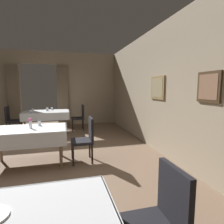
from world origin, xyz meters
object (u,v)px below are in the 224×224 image
(chair_mid_right, at_px, (86,137))
(chair_far_left, at_px, (11,119))
(chair_near_right, at_px, (160,219))
(glass_far_a, at_px, (30,111))
(glass_far_c, at_px, (52,109))
(dining_table_far, at_px, (47,114))
(dining_table_mid, at_px, (28,133))
(chair_far_right, at_px, (80,116))
(glass_far_b, at_px, (33,110))
(glass_mid_b, at_px, (40,123))
(flower_vase_mid, at_px, (30,123))
(glass_far_d, at_px, (47,109))

(chair_mid_right, bearing_deg, chair_far_left, 125.58)
(chair_near_right, xyz_separation_m, glass_far_a, (-1.78, 5.28, 0.27))
(chair_mid_right, xyz_separation_m, glass_far_c, (-0.85, 3.25, 0.28))
(dining_table_far, bearing_deg, dining_table_mid, -92.27)
(chair_mid_right, relative_size, glass_far_a, 11.22)
(chair_far_right, height_order, glass_far_b, chair_far_right)
(glass_far_c, bearing_deg, glass_far_b, -166.34)
(dining_table_far, xyz_separation_m, glass_far_b, (-0.48, 0.19, 0.13))
(chair_far_left, xyz_separation_m, glass_far_c, (1.30, 0.25, 0.28))
(chair_far_left, relative_size, chair_far_right, 1.00)
(dining_table_far, relative_size, glass_far_a, 18.27)
(chair_near_right, relative_size, glass_mid_b, 9.93)
(dining_table_far, bearing_deg, glass_mid_b, -88.22)
(flower_vase_mid, xyz_separation_m, glass_far_a, (-0.43, 2.62, -0.07))
(glass_far_c, bearing_deg, flower_vase_mid, -93.86)
(chair_near_right, distance_m, glass_far_d, 5.76)
(chair_mid_right, xyz_separation_m, flower_vase_mid, (-1.06, 0.08, 0.35))
(glass_mid_b, bearing_deg, glass_far_b, 101.38)
(glass_mid_b, height_order, glass_far_b, glass_mid_b)
(dining_table_far, distance_m, glass_far_a, 0.54)
(glass_far_a, bearing_deg, chair_mid_right, -61.07)
(dining_table_mid, distance_m, glass_far_c, 3.17)
(dining_table_mid, xyz_separation_m, glass_far_a, (-0.38, 2.60, 0.14))
(glass_far_b, bearing_deg, chair_mid_right, -64.36)
(chair_mid_right, bearing_deg, glass_far_a, 118.93)
(dining_table_mid, bearing_deg, glass_far_d, 87.59)
(chair_far_left, bearing_deg, chair_mid_right, -54.42)
(glass_mid_b, distance_m, glass_far_c, 2.94)
(chair_far_left, bearing_deg, glass_far_b, 8.07)
(glass_mid_b, relative_size, glass_far_a, 1.13)
(glass_far_d, bearing_deg, glass_mid_b, -88.56)
(glass_mid_b, bearing_deg, glass_far_c, 88.49)
(dining_table_mid, bearing_deg, chair_near_right, -62.24)
(dining_table_far, height_order, chair_far_left, chair_far_left)
(dining_table_far, height_order, glass_far_d, glass_far_d)
(glass_far_a, bearing_deg, chair_near_right, -71.32)
(chair_mid_right, distance_m, glass_far_a, 3.10)
(dining_table_mid, relative_size, chair_near_right, 1.58)
(chair_near_right, height_order, glass_far_d, chair_near_right)
(chair_far_right, bearing_deg, chair_mid_right, -92.53)
(glass_far_d, bearing_deg, chair_near_right, -77.08)
(dining_table_mid, xyz_separation_m, chair_near_right, (1.41, -2.68, -0.14))
(chair_far_right, bearing_deg, dining_table_far, -174.18)
(glass_mid_b, relative_size, glass_far_c, 0.98)
(dining_table_far, xyz_separation_m, glass_far_a, (-0.49, -0.20, 0.12))
(glass_far_c, bearing_deg, glass_far_a, -139.50)
(glass_far_a, bearing_deg, glass_mid_b, -76.63)
(chair_far_left, bearing_deg, glass_mid_b, -65.53)
(chair_near_right, distance_m, flower_vase_mid, 3.00)
(chair_near_right, relative_size, glass_far_d, 7.76)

